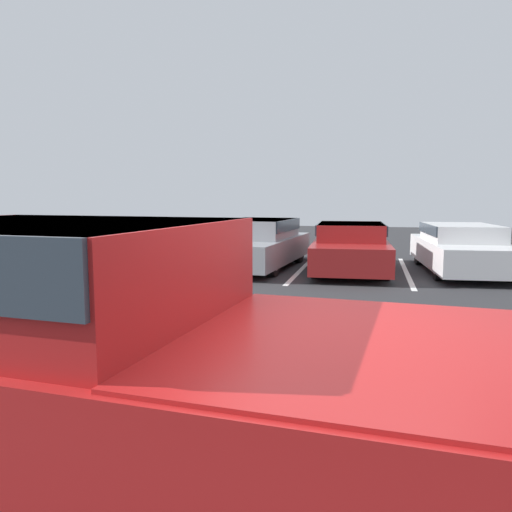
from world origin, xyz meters
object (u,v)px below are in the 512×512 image
at_px(pickup_truck, 88,369).
at_px(parked_sedan_a, 157,242).
at_px(parked_sedan_b, 258,242).
at_px(wheel_stop_curb, 234,250).
at_px(parked_sedan_d, 461,247).
at_px(parked_sedan_c, 351,246).

bearing_deg(pickup_truck, parked_sedan_a, 117.22).
height_order(parked_sedan_b, wheel_stop_curb, parked_sedan_b).
height_order(parked_sedan_b, parked_sedan_d, parked_sedan_b).
bearing_deg(parked_sedan_a, parked_sedan_c, 91.29).
height_order(pickup_truck, parked_sedan_b, pickup_truck).
distance_m(parked_sedan_a, parked_sedan_b, 2.93).
bearing_deg(parked_sedan_b, parked_sedan_c, 93.95).
relative_size(pickup_truck, parked_sedan_b, 1.22).
relative_size(parked_sedan_d, wheel_stop_curb, 2.87).
xyz_separation_m(pickup_truck, parked_sedan_b, (-1.35, 10.50, -0.18)).
relative_size(parked_sedan_a, parked_sedan_b, 0.90).
xyz_separation_m(parked_sedan_b, parked_sedan_c, (2.46, -0.03, -0.04)).
distance_m(parked_sedan_a, parked_sedan_c, 5.38).
bearing_deg(wheel_stop_curb, parked_sedan_b, -64.94).
xyz_separation_m(parked_sedan_c, wheel_stop_curb, (-4.15, 3.65, -0.58)).
bearing_deg(parked_sedan_c, wheel_stop_curb, -133.87).
bearing_deg(parked_sedan_b, parked_sedan_a, -84.26).
distance_m(parked_sedan_b, parked_sedan_c, 2.46).
distance_m(parked_sedan_c, wheel_stop_curb, 5.56).
height_order(parked_sedan_b, parked_sedan_c, parked_sedan_b).
bearing_deg(pickup_truck, parked_sedan_b, 102.27).
relative_size(parked_sedan_a, parked_sedan_c, 0.94).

